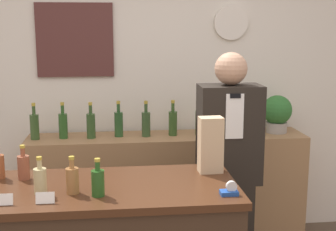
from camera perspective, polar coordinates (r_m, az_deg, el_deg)
name	(u,v)px	position (r m, az deg, el deg)	size (l,w,h in m)	color
back_wall	(141,81)	(4.00, -3.26, 4.21)	(5.20, 0.09, 2.70)	silver
back_shelf	(167,190)	(3.96, -0.08, -9.06)	(2.27, 0.42, 0.94)	#9E754C
shopkeeper	(228,173)	(3.26, 7.36, -7.02)	(0.42, 0.26, 1.65)	black
potted_plant	(277,113)	(4.01, 13.15, 0.35)	(0.25, 0.25, 0.31)	#9E998E
paper_bag	(211,145)	(2.73, 5.21, -3.58)	(0.14, 0.10, 0.33)	tan
tape_dispenser	(230,191)	(2.42, 7.55, -9.05)	(0.09, 0.06, 0.07)	#1E4799
price_card_left	(3,200)	(2.40, -19.44, -9.64)	(0.09, 0.02, 0.06)	white
price_card_right	(45,198)	(2.36, -14.75, -9.69)	(0.09, 0.02, 0.06)	white
counter_bottle_1	(24,166)	(2.73, -17.20, -5.95)	(0.07, 0.07, 0.20)	brown
counter_bottle_2	(40,180)	(2.48, -15.31, -7.59)	(0.07, 0.07, 0.20)	tan
counter_bottle_3	(72,180)	(2.45, -11.58, -7.65)	(0.07, 0.07, 0.20)	#986739
counter_bottle_4	(98,182)	(2.39, -8.54, -8.02)	(0.07, 0.07, 0.20)	#24511D
shelf_bottle_0	(35,126)	(3.83, -15.96, -1.21)	(0.07, 0.07, 0.29)	#335127
shelf_bottle_1	(63,125)	(3.81, -12.67, -1.12)	(0.07, 0.07, 0.29)	#2A5423
shelf_bottle_2	(91,125)	(3.77, -9.38, -1.12)	(0.07, 0.07, 0.29)	#2F4E25
shelf_bottle_3	(119,123)	(3.80, -6.03, -0.94)	(0.07, 0.07, 0.29)	#274F26
shelf_bottle_4	(146,123)	(3.78, -2.69, -0.93)	(0.07, 0.07, 0.29)	#324E2A
shelf_bottle_5	(173,122)	(3.81, 0.60, -0.83)	(0.07, 0.07, 0.29)	#335225
shelf_bottle_6	(200,122)	(3.84, 3.87, -0.77)	(0.07, 0.07, 0.29)	#30531E
shelf_bottle_7	(225,121)	(3.90, 7.02, -0.65)	(0.07, 0.07, 0.29)	#2D4F21
shelf_bottle_8	(251,120)	(3.95, 10.12, -0.57)	(0.07, 0.07, 0.29)	#284F24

